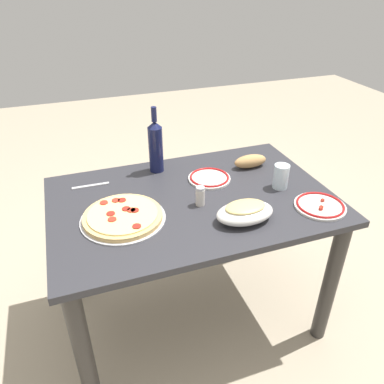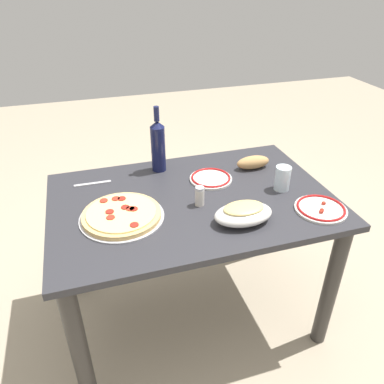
# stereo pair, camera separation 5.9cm
# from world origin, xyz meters

# --- Properties ---
(ground_plane) EXTENTS (8.00, 8.00, 0.00)m
(ground_plane) POSITION_xyz_m (0.00, 0.00, 0.00)
(ground_plane) COLOR tan
(ground_plane) RESTS_ON ground
(dining_table) EXTENTS (1.23, 0.81, 0.73)m
(dining_table) POSITION_xyz_m (0.00, 0.00, 0.60)
(dining_table) COLOR #2D2D33
(dining_table) RESTS_ON ground
(pepperoni_pizza) EXTENTS (0.35, 0.35, 0.03)m
(pepperoni_pizza) POSITION_xyz_m (-0.32, -0.06, 0.75)
(pepperoni_pizza) COLOR #B7B7BC
(pepperoni_pizza) RESTS_ON dining_table
(baked_pasta_dish) EXTENTS (0.24, 0.15, 0.08)m
(baked_pasta_dish) POSITION_xyz_m (0.14, -0.23, 0.77)
(baked_pasta_dish) COLOR white
(baked_pasta_dish) RESTS_ON dining_table
(wine_bottle) EXTENTS (0.07, 0.07, 0.33)m
(wine_bottle) POSITION_xyz_m (-0.08, 0.30, 0.87)
(wine_bottle) COLOR #141942
(wine_bottle) RESTS_ON dining_table
(water_glass) EXTENTS (0.07, 0.07, 0.11)m
(water_glass) POSITION_xyz_m (0.41, -0.05, 0.79)
(water_glass) COLOR silver
(water_glass) RESTS_ON dining_table
(side_plate_near) EXTENTS (0.20, 0.20, 0.02)m
(side_plate_near) POSITION_xyz_m (0.13, 0.13, 0.74)
(side_plate_near) COLOR white
(side_plate_near) RESTS_ON dining_table
(side_plate_far) EXTENTS (0.22, 0.22, 0.02)m
(side_plate_far) POSITION_xyz_m (0.49, -0.25, 0.74)
(side_plate_far) COLOR white
(side_plate_far) RESTS_ON dining_table
(bread_loaf) EXTENTS (0.17, 0.07, 0.07)m
(bread_loaf) POSITION_xyz_m (0.38, 0.18, 0.76)
(bread_loaf) COLOR tan
(bread_loaf) RESTS_ON dining_table
(spice_shaker) EXTENTS (0.04, 0.04, 0.09)m
(spice_shaker) POSITION_xyz_m (0.01, -0.06, 0.77)
(spice_shaker) COLOR silver
(spice_shaker) RESTS_ON dining_table
(fork_left) EXTENTS (0.17, 0.02, 0.00)m
(fork_left) POSITION_xyz_m (-0.41, 0.25, 0.73)
(fork_left) COLOR #B7B7BC
(fork_left) RESTS_ON dining_table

